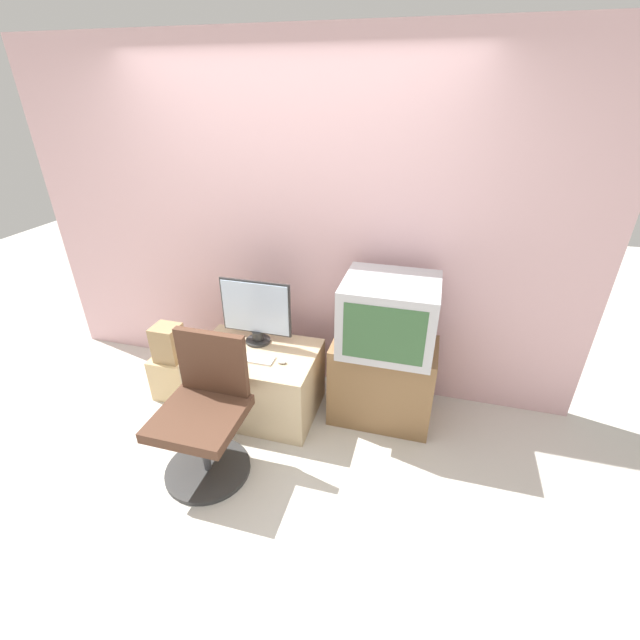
# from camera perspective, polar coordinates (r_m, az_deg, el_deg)

# --- Properties ---
(ground_plane) EXTENTS (12.00, 12.00, 0.00)m
(ground_plane) POSITION_cam_1_polar(r_m,az_deg,el_deg) (2.99, -11.32, -21.01)
(ground_plane) COLOR beige
(wall_back) EXTENTS (4.40, 0.05, 2.60)m
(wall_back) POSITION_cam_1_polar(r_m,az_deg,el_deg) (3.31, -3.47, 11.90)
(wall_back) COLOR beige
(wall_back) RESTS_ON ground_plane
(desk) EXTENTS (0.90, 0.63, 0.53)m
(desk) POSITION_cam_1_polar(r_m,az_deg,el_deg) (3.35, -8.30, -8.07)
(desk) COLOR #CCB289
(desk) RESTS_ON ground_plane
(side_stand) EXTENTS (0.74, 0.45, 0.65)m
(side_stand) POSITION_cam_1_polar(r_m,az_deg,el_deg) (3.25, 8.27, -8.02)
(side_stand) COLOR olive
(side_stand) RESTS_ON ground_plane
(main_monitor) EXTENTS (0.54, 0.19, 0.50)m
(main_monitor) POSITION_cam_1_polar(r_m,az_deg,el_deg) (3.19, -8.54, 1.08)
(main_monitor) COLOR #2D2D2D
(main_monitor) RESTS_ON desk
(keyboard) EXTENTS (0.35, 0.11, 0.01)m
(keyboard) POSITION_cam_1_polar(r_m,az_deg,el_deg) (3.13, -9.28, -4.98)
(keyboard) COLOR white
(keyboard) RESTS_ON desk
(mouse) EXTENTS (0.07, 0.04, 0.03)m
(mouse) POSITION_cam_1_polar(r_m,az_deg,el_deg) (3.04, -5.11, -5.56)
(mouse) COLOR silver
(mouse) RESTS_ON desk
(crt_tv) EXTENTS (0.63, 0.56, 0.50)m
(crt_tv) POSITION_cam_1_polar(r_m,az_deg,el_deg) (2.93, 9.19, 0.67)
(crt_tv) COLOR #B7B7BC
(crt_tv) RESTS_ON side_stand
(office_chair) EXTENTS (0.56, 0.56, 0.94)m
(office_chair) POSITION_cam_1_polar(r_m,az_deg,el_deg) (2.86, -15.08, -12.34)
(office_chair) COLOR #333333
(office_chair) RESTS_ON ground_plane
(cardboard_box_lower) EXTENTS (0.32, 0.25, 0.36)m
(cardboard_box_lower) POSITION_cam_1_polar(r_m,az_deg,el_deg) (3.70, -18.80, -7.19)
(cardboard_box_lower) COLOR #D1B27F
(cardboard_box_lower) RESTS_ON ground_plane
(cardboard_box_upper) EXTENTS (0.20, 0.19, 0.29)m
(cardboard_box_upper) POSITION_cam_1_polar(r_m,az_deg,el_deg) (3.53, -19.62, -2.89)
(cardboard_box_upper) COLOR #A3845B
(cardboard_box_upper) RESTS_ON cardboard_box_lower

